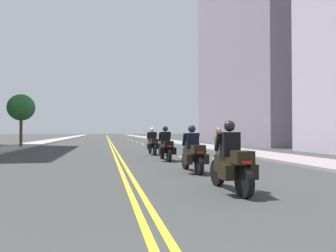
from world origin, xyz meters
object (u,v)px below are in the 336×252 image
at_px(motorcycle_2, 166,147).
at_px(motorcycle_3, 153,143).
at_px(pedestrian_0, 218,137).
at_px(pedestrian_2, 219,139).
at_px(traffic_cone_0, 204,147).
at_px(street_tree_0, 21,108).
at_px(motorcycle_1, 193,153).
at_px(traffic_cone_2, 199,146).
at_px(motorcycle_0, 231,163).

height_order(motorcycle_2, motorcycle_3, motorcycle_2).
relative_size(pedestrian_0, pedestrian_2, 1.09).
relative_size(traffic_cone_0, street_tree_0, 0.14).
height_order(motorcycle_1, traffic_cone_2, motorcycle_1).
xyz_separation_m(motorcycle_0, pedestrian_2, (5.28, 14.41, 0.18)).
bearing_deg(pedestrian_2, motorcycle_2, 84.65).
xyz_separation_m(motorcycle_2, traffic_cone_0, (3.73, 5.54, -0.33)).
xyz_separation_m(traffic_cone_0, traffic_cone_2, (-0.03, 0.89, 0.03)).
height_order(traffic_cone_2, pedestrian_2, pedestrian_2).
bearing_deg(pedestrian_0, traffic_cone_2, -66.19).
bearing_deg(motorcycle_3, pedestrian_2, 28.36).
bearing_deg(motorcycle_1, motorcycle_0, -92.86).
bearing_deg(traffic_cone_0, pedestrian_2, 39.21).
height_order(motorcycle_1, traffic_cone_0, motorcycle_1).
bearing_deg(motorcycle_1, traffic_cone_0, 68.16).
bearing_deg(pedestrian_0, traffic_cone_0, -61.32).
bearing_deg(motorcycle_1, pedestrian_2, 63.45).
height_order(motorcycle_0, motorcycle_2, motorcycle_2).
xyz_separation_m(pedestrian_0, street_tree_0, (-16.62, 2.51, 2.46)).
xyz_separation_m(pedestrian_0, pedestrian_2, (-1.61, -4.19, -0.08)).
xyz_separation_m(traffic_cone_2, street_tree_0, (-13.44, 7.07, 3.03)).
bearing_deg(motorcycle_2, motorcycle_0, -90.79).
bearing_deg(motorcycle_1, motorcycle_3, 89.52).
bearing_deg(motorcycle_0, motorcycle_3, 89.08).
xyz_separation_m(motorcycle_0, motorcycle_1, (0.09, 3.38, -0.01)).
distance_m(pedestrian_0, street_tree_0, 16.98).
bearing_deg(motorcycle_2, street_tree_0, 125.06).
bearing_deg(motorcycle_3, pedestrian_0, 44.89).
relative_size(traffic_cone_2, pedestrian_0, 0.39).
height_order(traffic_cone_0, traffic_cone_2, traffic_cone_2).
height_order(motorcycle_3, traffic_cone_2, motorcycle_3).
bearing_deg(traffic_cone_0, traffic_cone_2, 91.90).
bearing_deg(pedestrian_0, street_tree_0, -129.88).
height_order(motorcycle_2, pedestrian_0, pedestrian_0).
bearing_deg(motorcycle_0, pedestrian_0, 68.58).
xyz_separation_m(motorcycle_1, motorcycle_2, (-0.08, 4.24, 0.01)).
relative_size(traffic_cone_2, pedestrian_2, 0.43).
bearing_deg(pedestrian_0, motorcycle_3, -75.10).
xyz_separation_m(motorcycle_0, traffic_cone_0, (3.74, 13.16, -0.33)).
bearing_deg(motorcycle_2, motorcycle_1, -89.64).
bearing_deg(motorcycle_1, street_tree_0, 117.60).
height_order(motorcycle_1, motorcycle_3, motorcycle_3).
distance_m(motorcycle_2, pedestrian_0, 12.97).
relative_size(motorcycle_1, pedestrian_2, 1.30).
xyz_separation_m(motorcycle_1, pedestrian_0, (6.80, 15.23, 0.27)).
height_order(motorcycle_3, pedestrian_0, pedestrian_0).
xyz_separation_m(motorcycle_0, traffic_cone_2, (3.71, 14.05, -0.31)).
bearing_deg(pedestrian_0, motorcycle_1, -55.36).
distance_m(motorcycle_1, pedestrian_0, 16.68).
relative_size(motorcycle_3, traffic_cone_0, 3.54).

